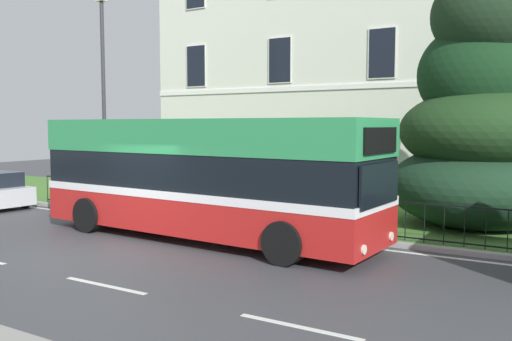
{
  "coord_description": "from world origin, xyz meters",
  "views": [
    {
      "loc": [
        9.38,
        -8.73,
        2.97
      ],
      "look_at": [
        1.11,
        5.17,
        1.59
      ],
      "focal_mm": 37.69,
      "sensor_mm": 36.0,
      "label": 1
    }
  ],
  "objects_px": {
    "evergreen_tree": "(481,123)",
    "georgian_townhouse": "(365,35)",
    "street_lamp_post": "(103,84)",
    "litter_bin": "(252,199)",
    "single_decker_bus": "(203,176)"
  },
  "relations": [
    {
      "from": "single_decker_bus",
      "to": "street_lamp_post",
      "type": "bearing_deg",
      "value": 159.52
    },
    {
      "from": "litter_bin",
      "to": "evergreen_tree",
      "type": "bearing_deg",
      "value": 20.31
    },
    {
      "from": "single_decker_bus",
      "to": "litter_bin",
      "type": "relative_size",
      "value": 8.3
    },
    {
      "from": "georgian_townhouse",
      "to": "litter_bin",
      "type": "distance_m",
      "value": 12.88
    },
    {
      "from": "street_lamp_post",
      "to": "litter_bin",
      "type": "height_order",
      "value": "street_lamp_post"
    },
    {
      "from": "street_lamp_post",
      "to": "evergreen_tree",
      "type": "bearing_deg",
      "value": 9.18
    },
    {
      "from": "single_decker_bus",
      "to": "street_lamp_post",
      "type": "xyz_separation_m",
      "value": [
        -6.64,
        2.93,
        2.81
      ]
    },
    {
      "from": "evergreen_tree",
      "to": "street_lamp_post",
      "type": "bearing_deg",
      "value": -170.82
    },
    {
      "from": "street_lamp_post",
      "to": "single_decker_bus",
      "type": "bearing_deg",
      "value": -23.83
    },
    {
      "from": "litter_bin",
      "to": "street_lamp_post",
      "type": "bearing_deg",
      "value": 177.94
    },
    {
      "from": "evergreen_tree",
      "to": "georgian_townhouse",
      "type": "bearing_deg",
      "value": 126.51
    },
    {
      "from": "street_lamp_post",
      "to": "litter_bin",
      "type": "bearing_deg",
      "value": -2.06
    },
    {
      "from": "georgian_townhouse",
      "to": "street_lamp_post",
      "type": "distance_m",
      "value": 12.77
    },
    {
      "from": "single_decker_bus",
      "to": "litter_bin",
      "type": "xyz_separation_m",
      "value": [
        -0.16,
        2.7,
        -0.93
      ]
    },
    {
      "from": "georgian_townhouse",
      "to": "evergreen_tree",
      "type": "height_order",
      "value": "georgian_townhouse"
    }
  ]
}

